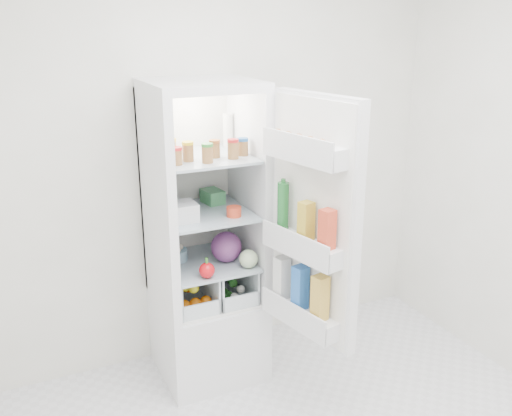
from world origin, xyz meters
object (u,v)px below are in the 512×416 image
red_cabbage (226,247)px  mushroom_bowl (175,255)px  fridge_door (311,227)px  refrigerator (204,270)px

red_cabbage → mushroom_bowl: red_cabbage is taller
red_cabbage → fridge_door: bearing=-63.5°
refrigerator → fridge_door: refrigerator is taller
refrigerator → red_cabbage: refrigerator is taller
red_cabbage → fridge_door: 0.64m
mushroom_bowl → fridge_door: fridge_door is taller
mushroom_bowl → fridge_door: (0.53, -0.66, 0.31)m
red_cabbage → fridge_door: (0.26, -0.52, 0.26)m
refrigerator → mushroom_bowl: size_ratio=12.63×
refrigerator → mushroom_bowl: (-0.17, 0.03, 0.12)m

